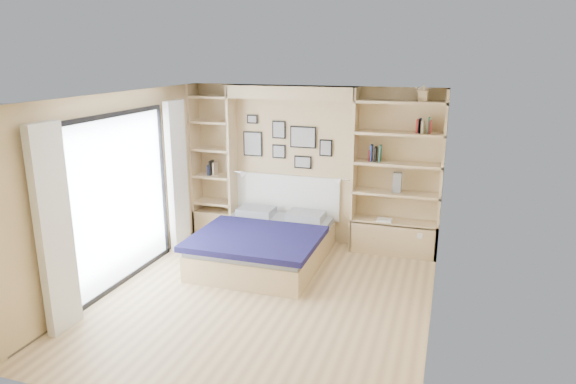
% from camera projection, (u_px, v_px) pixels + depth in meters
% --- Properties ---
extents(ground, '(4.50, 4.50, 0.00)m').
position_uv_depth(ground, '(264.00, 300.00, 6.39)').
color(ground, '#DEBE87').
rests_on(ground, ground).
extents(room_shell, '(4.50, 4.50, 4.50)m').
position_uv_depth(room_shell, '(274.00, 185.00, 7.62)').
color(room_shell, tan).
rests_on(room_shell, ground).
extents(bed, '(1.74, 2.15, 1.07)m').
position_uv_depth(bed, '(265.00, 243.00, 7.52)').
color(bed, '#D4B68B').
rests_on(bed, ground).
extents(photo_gallery, '(1.48, 0.02, 0.82)m').
position_uv_depth(photo_gallery, '(285.00, 142.00, 8.15)').
color(photo_gallery, black).
rests_on(photo_gallery, ground).
extents(reading_lamps, '(1.92, 0.12, 0.15)m').
position_uv_depth(reading_lamps, '(290.00, 177.00, 8.03)').
color(reading_lamps, silver).
rests_on(reading_lamps, ground).
extents(shelf_decor, '(3.51, 0.23, 2.03)m').
position_uv_depth(shelf_decor, '(380.00, 143.00, 7.53)').
color(shelf_decor, '#A51E1E').
rests_on(shelf_decor, ground).
extents(deck, '(3.20, 4.00, 0.05)m').
position_uv_depth(deck, '(32.00, 265.00, 7.46)').
color(deck, brown).
rests_on(deck, ground).
extents(deck_chair, '(0.67, 0.82, 0.72)m').
position_uv_depth(deck_chair, '(78.00, 216.00, 8.56)').
color(deck_chair, tan).
rests_on(deck_chair, ground).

